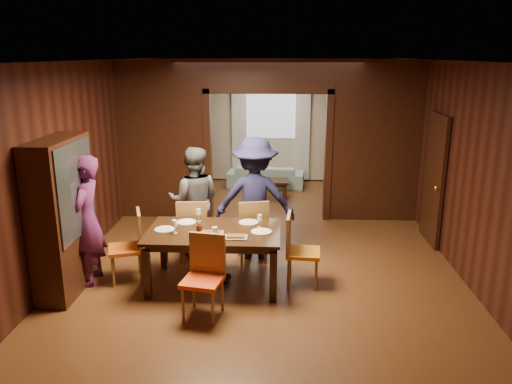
# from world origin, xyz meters

# --- Properties ---
(floor) EXTENTS (9.00, 9.00, 0.00)m
(floor) POSITION_xyz_m (0.00, 0.00, 0.00)
(floor) COLOR #593519
(floor) RESTS_ON ground
(ceiling) EXTENTS (5.50, 9.00, 0.02)m
(ceiling) POSITION_xyz_m (0.00, 0.00, 2.90)
(ceiling) COLOR silver
(ceiling) RESTS_ON room_walls
(room_walls) EXTENTS (5.52, 9.01, 2.90)m
(room_walls) POSITION_xyz_m (0.00, 1.89, 1.51)
(room_walls) COLOR black
(room_walls) RESTS_ON floor
(person_purple) EXTENTS (0.44, 0.65, 1.75)m
(person_purple) POSITION_xyz_m (-2.31, -1.29, 0.87)
(person_purple) COLOR #521C52
(person_purple) RESTS_ON floor
(person_grey) EXTENTS (0.85, 0.68, 1.67)m
(person_grey) POSITION_xyz_m (-1.07, -0.19, 0.83)
(person_grey) COLOR #4E4E55
(person_grey) RESTS_ON floor
(person_navy) EXTENTS (1.19, 0.69, 1.84)m
(person_navy) POSITION_xyz_m (-0.14, -0.30, 0.92)
(person_navy) COLOR #1A1A41
(person_navy) RESTS_ON floor
(sofa) EXTENTS (1.79, 0.82, 0.51)m
(sofa) POSITION_xyz_m (-0.10, 3.85, 0.25)
(sofa) COLOR #9BCBCB
(sofa) RESTS_ON floor
(serving_bowl) EXTENTS (0.28, 0.28, 0.07)m
(serving_bowl) POSITION_xyz_m (-0.55, -1.21, 0.79)
(serving_bowl) COLOR black
(serving_bowl) RESTS_ON dining_table
(dining_table) EXTENTS (1.74, 1.08, 0.76)m
(dining_table) POSITION_xyz_m (-0.63, -1.26, 0.38)
(dining_table) COLOR black
(dining_table) RESTS_ON floor
(coffee_table) EXTENTS (0.80, 0.50, 0.40)m
(coffee_table) POSITION_xyz_m (0.01, 2.90, 0.20)
(coffee_table) COLOR black
(coffee_table) RESTS_ON floor
(chair_left) EXTENTS (0.56, 0.56, 0.97)m
(chair_left) POSITION_xyz_m (-1.85, -1.20, 0.48)
(chair_left) COLOR #CB5613
(chair_left) RESTS_ON floor
(chair_right) EXTENTS (0.47, 0.47, 0.97)m
(chair_right) POSITION_xyz_m (0.55, -1.21, 0.48)
(chair_right) COLOR orange
(chair_right) RESTS_ON floor
(chair_far_l) EXTENTS (0.46, 0.46, 0.97)m
(chair_far_l) POSITION_xyz_m (-1.04, -0.48, 0.48)
(chair_far_l) COLOR red
(chair_far_l) RESTS_ON floor
(chair_far_r) EXTENTS (0.52, 0.52, 0.97)m
(chair_far_r) POSITION_xyz_m (-0.18, -0.44, 0.48)
(chair_far_r) COLOR #E65415
(chair_far_r) RESTS_ON floor
(chair_near) EXTENTS (0.52, 0.52, 0.97)m
(chair_near) POSITION_xyz_m (-0.66, -2.13, 0.48)
(chair_near) COLOR #EA4016
(chair_near) RESTS_ON floor
(hutch) EXTENTS (0.40, 1.20, 2.00)m
(hutch) POSITION_xyz_m (-2.53, -1.50, 1.00)
(hutch) COLOR black
(hutch) RESTS_ON floor
(door_right) EXTENTS (0.06, 0.90, 2.10)m
(door_right) POSITION_xyz_m (2.70, 0.50, 1.05)
(door_right) COLOR black
(door_right) RESTS_ON floor
(window_far) EXTENTS (1.20, 0.03, 1.30)m
(window_far) POSITION_xyz_m (0.00, 4.44, 1.70)
(window_far) COLOR silver
(window_far) RESTS_ON back_wall
(curtain_left) EXTENTS (0.35, 0.06, 2.40)m
(curtain_left) POSITION_xyz_m (-0.75, 4.40, 1.25)
(curtain_left) COLOR white
(curtain_left) RESTS_ON back_wall
(curtain_right) EXTENTS (0.35, 0.06, 2.40)m
(curtain_right) POSITION_xyz_m (0.75, 4.40, 1.25)
(curtain_right) COLOR white
(curtain_right) RESTS_ON back_wall
(plate_left) EXTENTS (0.27, 0.27, 0.01)m
(plate_left) POSITION_xyz_m (-1.28, -1.27, 0.77)
(plate_left) COLOR silver
(plate_left) RESTS_ON dining_table
(plate_far_l) EXTENTS (0.27, 0.27, 0.01)m
(plate_far_l) POSITION_xyz_m (-1.05, -0.96, 0.77)
(plate_far_l) COLOR white
(plate_far_l) RESTS_ON dining_table
(plate_far_r) EXTENTS (0.27, 0.27, 0.01)m
(plate_far_r) POSITION_xyz_m (-0.20, -0.93, 0.77)
(plate_far_r) COLOR silver
(plate_far_r) RESTS_ON dining_table
(plate_right) EXTENTS (0.27, 0.27, 0.01)m
(plate_right) POSITION_xyz_m (-0.01, -1.29, 0.77)
(plate_right) COLOR silver
(plate_right) RESTS_ON dining_table
(plate_near) EXTENTS (0.27, 0.27, 0.01)m
(plate_near) POSITION_xyz_m (-0.66, -1.56, 0.77)
(plate_near) COLOR white
(plate_near) RESTS_ON dining_table
(platter_a) EXTENTS (0.30, 0.20, 0.04)m
(platter_a) POSITION_xyz_m (-0.64, -1.39, 0.78)
(platter_a) COLOR gray
(platter_a) RESTS_ON dining_table
(platter_b) EXTENTS (0.30, 0.20, 0.04)m
(platter_b) POSITION_xyz_m (-0.32, -1.53, 0.78)
(platter_b) COLOR gray
(platter_b) RESTS_ON dining_table
(wineglass_left) EXTENTS (0.08, 0.08, 0.18)m
(wineglass_left) POSITION_xyz_m (-1.12, -1.40, 0.85)
(wineglass_left) COLOR white
(wineglass_left) RESTS_ON dining_table
(wineglass_far) EXTENTS (0.08, 0.08, 0.18)m
(wineglass_far) POSITION_xyz_m (-0.89, -0.90, 0.85)
(wineglass_far) COLOR white
(wineglass_far) RESTS_ON dining_table
(wineglass_right) EXTENTS (0.08, 0.08, 0.18)m
(wineglass_right) POSITION_xyz_m (-0.03, -1.12, 0.85)
(wineglass_right) COLOR white
(wineglass_right) RESTS_ON dining_table
(tumbler) EXTENTS (0.07, 0.07, 0.14)m
(tumbler) POSITION_xyz_m (-0.58, -1.53, 0.83)
(tumbler) COLOR white
(tumbler) RESTS_ON dining_table
(condiment_jar) EXTENTS (0.08, 0.08, 0.11)m
(condiment_jar) POSITION_xyz_m (-0.81, -1.32, 0.82)
(condiment_jar) COLOR #441E10
(condiment_jar) RESTS_ON dining_table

